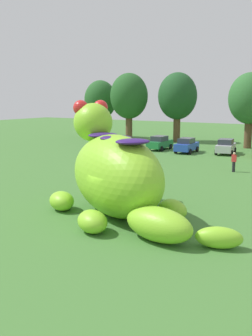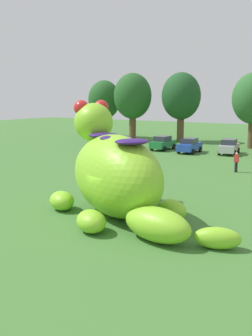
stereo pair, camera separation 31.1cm
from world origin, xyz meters
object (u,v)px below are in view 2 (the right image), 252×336
at_px(car_green, 163,143).
at_px(car_silver, 229,147).
at_px(spectator_near_inflatable, 123,162).
at_px(spectator_mid_field, 236,162).
at_px(giant_inflatable_creature, 116,174).
at_px(car_blue, 190,145).

bearing_deg(car_green, car_silver, 5.08).
bearing_deg(car_silver, car_green, -174.92).
distance_m(spectator_near_inflatable, spectator_mid_field, 9.73).
distance_m(giant_inflatable_creature, car_green, 27.43).
bearing_deg(giant_inflatable_creature, car_silver, 95.03).
distance_m(car_green, car_blue, 3.84).
relative_size(car_blue, spectator_near_inflatable, 2.45).
height_order(car_green, spectator_near_inflatable, car_green).
height_order(car_blue, car_silver, same).
distance_m(car_blue, car_silver, 4.43).
bearing_deg(car_green, giant_inflatable_creature, -67.88).
xyz_separation_m(car_green, car_silver, (8.02, 0.71, 0.00)).
xyz_separation_m(giant_inflatable_creature, car_blue, (-6.53, 24.78, -1.40)).
distance_m(car_silver, spectator_mid_field, 11.06).
xyz_separation_m(car_blue, spectator_mid_field, (8.23, -8.99, -0.01)).
height_order(car_silver, spectator_mid_field, car_silver).
relative_size(car_silver, spectator_near_inflatable, 2.52).
relative_size(car_green, car_silver, 0.95).
xyz_separation_m(giant_inflatable_creature, spectator_mid_field, (1.71, 15.79, -1.40)).
relative_size(spectator_near_inflatable, spectator_mid_field, 1.00).
xyz_separation_m(car_green, spectator_mid_field, (12.02, -9.59, -0.01)).
bearing_deg(car_green, spectator_mid_field, -38.58).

